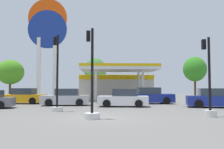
% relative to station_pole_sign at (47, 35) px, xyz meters
% --- Properties ---
extents(ground_plane, '(90.00, 90.00, 0.00)m').
position_rel_station_pole_sign_xyz_m(ground_plane, '(6.50, -15.71, -7.99)').
color(ground_plane, slate).
rests_on(ground_plane, ground).
extents(gas_station, '(10.41, 12.17, 4.35)m').
position_rel_station_pole_sign_xyz_m(gas_station, '(8.71, 5.76, -5.96)').
color(gas_station, beige).
rests_on(gas_station, ground).
extents(station_pole_sign, '(4.69, 0.56, 12.47)m').
position_rel_station_pole_sign_xyz_m(station_pole_sign, '(0.00, 0.00, 0.00)').
color(station_pole_sign, white).
rests_on(station_pole_sign, ground).
extents(car_1, '(4.57, 2.11, 1.63)m').
position_rel_station_pole_sign_xyz_m(car_1, '(11.46, -5.07, -7.25)').
color(car_1, black).
rests_on(car_1, ground).
extents(car_2, '(4.34, 2.08, 1.53)m').
position_rel_station_pole_sign_xyz_m(car_2, '(3.33, -6.96, -7.29)').
color(car_2, black).
rests_on(car_2, ground).
extents(car_3, '(4.69, 2.87, 1.57)m').
position_rel_station_pole_sign_xyz_m(car_3, '(15.82, -9.61, -7.28)').
color(car_3, black).
rests_on(car_3, ground).
extents(car_4, '(4.50, 2.28, 1.56)m').
position_rel_station_pole_sign_xyz_m(car_4, '(-1.30, -4.48, -7.28)').
color(car_4, black).
rests_on(car_4, ground).
extents(car_5, '(4.42, 2.35, 1.51)m').
position_rel_station_pole_sign_xyz_m(car_5, '(8.44, -8.53, -7.30)').
color(car_5, black).
rests_on(car_5, ground).
extents(traffic_signal_0, '(0.67, 0.69, 4.50)m').
position_rel_station_pole_sign_xyz_m(traffic_signal_0, '(12.62, -15.56, -6.69)').
color(traffic_signal_0, silver).
rests_on(traffic_signal_0, ground).
extents(traffic_signal_1, '(0.79, 0.79, 5.28)m').
position_rel_station_pole_sign_xyz_m(traffic_signal_1, '(3.50, -12.17, -6.53)').
color(traffic_signal_1, silver).
rests_on(traffic_signal_1, ground).
extents(traffic_signal_2, '(0.83, 0.83, 4.79)m').
position_rel_station_pole_sign_xyz_m(traffic_signal_2, '(6.05, -16.12, -6.78)').
color(traffic_signal_2, silver).
rests_on(traffic_signal_2, ground).
extents(tree_0, '(4.54, 4.54, 6.33)m').
position_rel_station_pole_sign_xyz_m(tree_0, '(-8.97, 12.18, -3.76)').
color(tree_0, brown).
rests_on(tree_0, ground).
extents(tree_1, '(3.69, 3.69, 6.55)m').
position_rel_station_pole_sign_xyz_m(tree_1, '(5.56, 10.82, -3.49)').
color(tree_1, brown).
rests_on(tree_1, ground).
extents(tree_2, '(4.12, 4.12, 7.13)m').
position_rel_station_pole_sign_xyz_m(tree_2, '(23.41, 12.81, -3.10)').
color(tree_2, brown).
rests_on(tree_2, ground).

